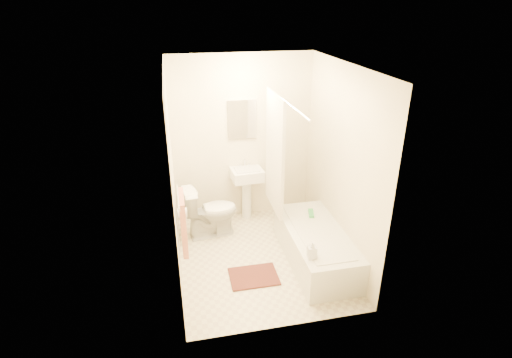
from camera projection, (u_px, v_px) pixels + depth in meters
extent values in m
plane|color=beige|center=(260.00, 258.00, 5.12)|extent=(2.40, 2.40, 0.00)
plane|color=white|center=(261.00, 66.00, 4.13)|extent=(2.40, 2.40, 0.00)
cube|color=beige|center=(242.00, 139.00, 5.70)|extent=(2.00, 0.02, 2.40)
cube|color=beige|center=(173.00, 179.00, 4.44)|extent=(0.02, 2.40, 2.40)
cube|color=beige|center=(341.00, 165.00, 4.82)|extent=(0.02, 2.40, 2.40)
cube|color=white|center=(242.00, 119.00, 5.56)|extent=(0.40, 0.03, 0.55)
cylinder|color=silver|center=(285.00, 101.00, 4.45)|extent=(0.03, 1.70, 0.03)
cube|color=silver|center=(275.00, 154.00, 5.12)|extent=(0.04, 0.80, 1.55)
cylinder|color=silver|center=(178.00, 197.00, 4.27)|extent=(0.02, 0.60, 0.02)
cube|color=#CC7266|center=(183.00, 223.00, 4.40)|extent=(0.06, 0.45, 0.66)
cylinder|color=white|center=(182.00, 213.00, 4.77)|extent=(0.11, 0.12, 0.12)
imported|color=white|center=(211.00, 211.00, 5.50)|extent=(0.78, 0.49, 0.72)
cube|color=#562E26|center=(254.00, 276.00, 4.76)|extent=(0.57, 0.43, 0.02)
imported|color=silver|center=(312.00, 250.00, 4.35)|extent=(0.10, 0.10, 0.21)
cube|color=green|center=(311.00, 214.00, 5.26)|extent=(0.11, 0.22, 0.04)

